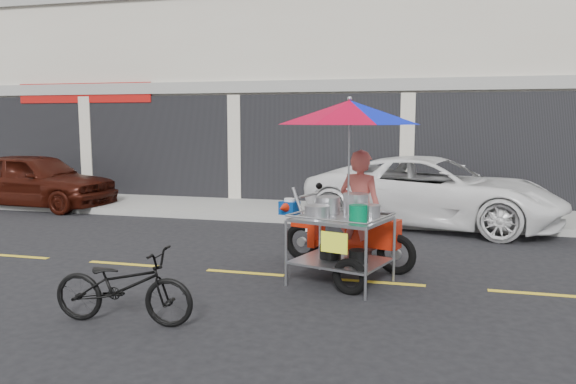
% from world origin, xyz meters
% --- Properties ---
extents(ground, '(90.00, 90.00, 0.00)m').
position_xyz_m(ground, '(0.00, 0.00, 0.00)').
color(ground, black).
extents(sidewalk, '(45.00, 3.00, 0.15)m').
position_xyz_m(sidewalk, '(0.00, 5.50, 0.07)').
color(sidewalk, gray).
rests_on(sidewalk, ground).
extents(shophouse_block, '(36.00, 8.11, 10.40)m').
position_xyz_m(shophouse_block, '(2.82, 10.59, 4.24)').
color(shophouse_block, beige).
rests_on(shophouse_block, ground).
extents(centerline, '(42.00, 0.10, 0.01)m').
position_xyz_m(centerline, '(0.00, 0.00, 0.00)').
color(centerline, gold).
rests_on(centerline, ground).
extents(maroon_sedan, '(4.28, 1.93, 1.43)m').
position_xyz_m(maroon_sedan, '(-9.22, 4.53, 0.71)').
color(maroon_sedan, black).
rests_on(maroon_sedan, ground).
extents(white_pickup, '(5.73, 3.64, 1.47)m').
position_xyz_m(white_pickup, '(0.66, 4.55, 0.74)').
color(white_pickup, white).
rests_on(white_pickup, ground).
extents(near_bicycle, '(1.66, 0.67, 0.85)m').
position_xyz_m(near_bicycle, '(-2.63, -2.30, 0.43)').
color(near_bicycle, black).
rests_on(near_bicycle, ground).
extents(food_vendor_rig, '(2.54, 2.54, 2.57)m').
position_xyz_m(food_vendor_rig, '(-0.47, 0.17, 1.62)').
color(food_vendor_rig, black).
rests_on(food_vendor_rig, ground).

